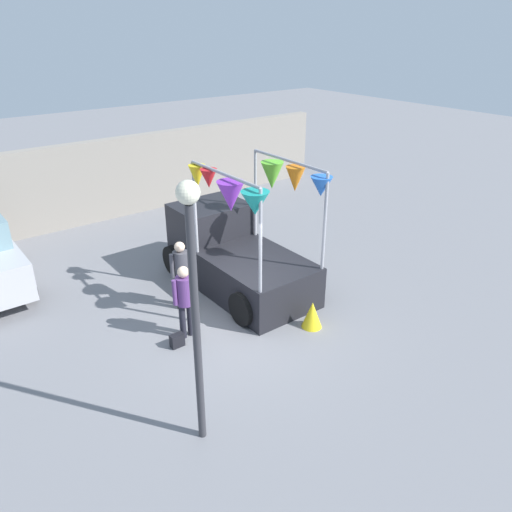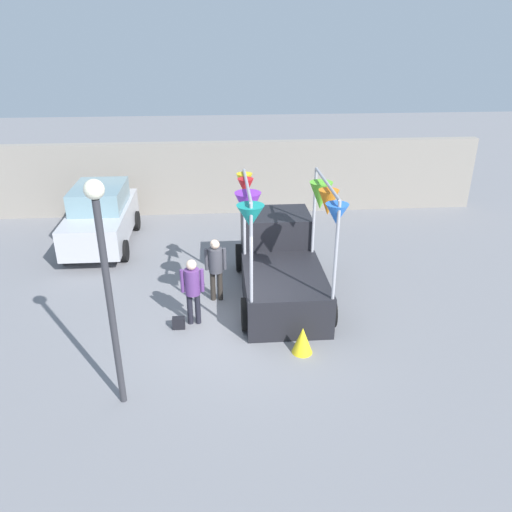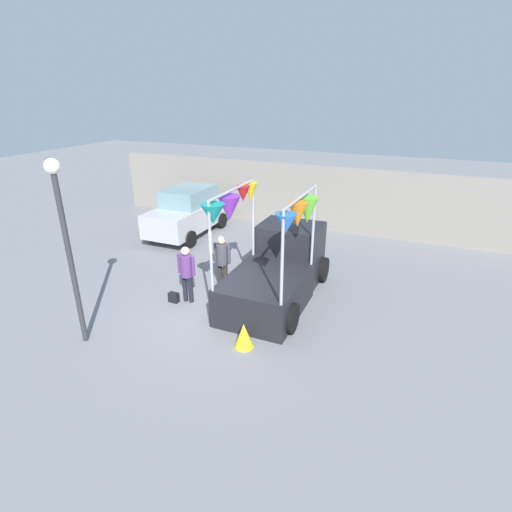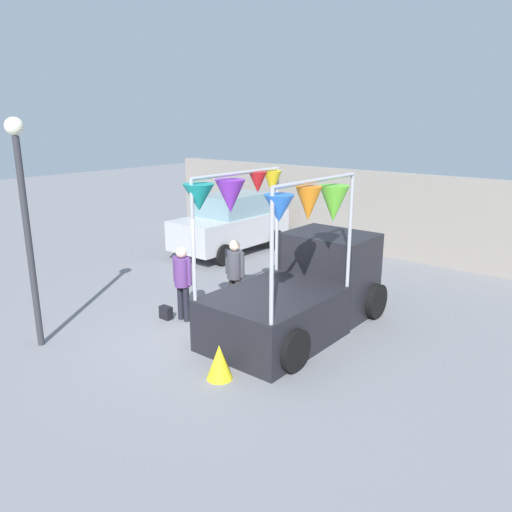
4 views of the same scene
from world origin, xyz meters
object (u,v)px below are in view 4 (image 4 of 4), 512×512
at_px(handbag, 166,313).
at_px(folded_kite_bundle_sunflower, 219,362).
at_px(street_lamp, 24,204).
at_px(parked_car, 231,223).
at_px(person_customer, 182,277).
at_px(person_vendor, 235,269).
at_px(vendor_truck, 303,284).

relative_size(handbag, folded_kite_bundle_sunflower, 0.47).
xyz_separation_m(handbag, street_lamp, (-0.87, -2.36, 2.58)).
distance_m(parked_car, street_lamp, 7.83).
bearing_deg(street_lamp, person_customer, 64.54).
distance_m(person_vendor, folded_kite_bundle_sunflower, 3.07).
distance_m(vendor_truck, folded_kite_bundle_sunflower, 2.77).
relative_size(street_lamp, folded_kite_bundle_sunflower, 7.02).
xyz_separation_m(person_vendor, handbag, (-0.88, -1.27, -0.85)).
bearing_deg(vendor_truck, street_lamp, -130.54).
bearing_deg(person_vendor, handbag, -124.69).
height_order(person_customer, person_vendor, person_vendor).
height_order(person_vendor, street_lamp, street_lamp).
distance_m(handbag, street_lamp, 3.61).
bearing_deg(parked_car, person_vendor, -47.08).
bearing_deg(folded_kite_bundle_sunflower, person_vendor, 126.67).
bearing_deg(handbag, vendor_truck, 32.12).
distance_m(vendor_truck, person_vendor, 1.64).
relative_size(person_vendor, street_lamp, 0.39).
bearing_deg(person_customer, handbag, -150.26).
bearing_deg(vendor_truck, person_vendor, -169.60).
relative_size(person_vendor, handbag, 5.86).
xyz_separation_m(street_lamp, folded_kite_bundle_sunflower, (3.53, 1.23, -2.42)).
height_order(vendor_truck, folded_kite_bundle_sunflower, vendor_truck).
bearing_deg(parked_car, person_customer, -58.31).
xyz_separation_m(parked_car, folded_kite_bundle_sunflower, (5.31, -6.19, -0.64)).
bearing_deg(handbag, folded_kite_bundle_sunflower, -23.05).
bearing_deg(person_customer, person_vendor, 63.73).
relative_size(parked_car, handbag, 14.29).
relative_size(vendor_truck, street_lamp, 0.97).
bearing_deg(parked_car, handbag, -62.35).
bearing_deg(vendor_truck, handbag, -147.88).
xyz_separation_m(parked_car, handbag, (2.65, -5.05, -0.80)).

